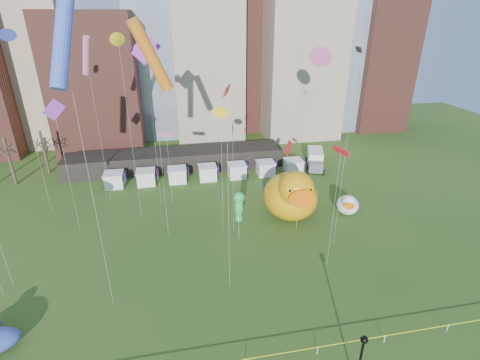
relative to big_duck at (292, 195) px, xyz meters
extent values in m
cube|color=gray|center=(-40.68, 40.70, 17.48)|extent=(14.00, 12.00, 42.00)
cube|color=brown|center=(-28.68, 34.70, 9.48)|extent=(16.00, 14.00, 26.00)
cube|color=#8C9EB2|center=(-16.68, 42.70, 23.98)|extent=(12.00, 12.00, 55.00)
cube|color=gray|center=(-6.68, 38.70, 13.48)|extent=(14.00, 14.00, 34.00)
cube|color=gray|center=(13.32, 36.70, 11.48)|extent=(16.00, 14.00, 30.00)
cube|color=#8C9EB2|center=(23.32, 40.70, 20.48)|extent=(14.00, 12.00, 48.00)
cube|color=brown|center=(33.32, 38.70, 14.48)|extent=(12.00, 12.00, 36.00)
cube|color=black|center=(-14.68, 20.70, -1.92)|extent=(38.00, 6.00, 3.20)
cube|color=white|center=(-24.68, 14.70, -2.42)|extent=(2.80, 2.80, 2.20)
cube|color=red|center=(-22.88, 14.70, -1.92)|extent=(0.08, 1.40, 1.60)
cube|color=white|center=(-19.68, 14.70, -2.42)|extent=(2.80, 2.80, 2.20)
cube|color=red|center=(-17.88, 14.70, -1.92)|extent=(0.08, 1.40, 1.60)
cube|color=white|center=(-14.68, 14.70, -2.42)|extent=(2.80, 2.80, 2.20)
cube|color=red|center=(-12.88, 14.70, -1.92)|extent=(0.08, 1.40, 1.60)
cube|color=white|center=(-9.68, 14.70, -2.42)|extent=(2.80, 2.80, 2.20)
cube|color=red|center=(-7.88, 14.70, -1.92)|extent=(0.08, 1.40, 1.60)
cube|color=white|center=(-4.68, 14.70, -2.42)|extent=(2.80, 2.80, 2.20)
cube|color=red|center=(-2.88, 14.70, -1.92)|extent=(0.08, 1.40, 1.60)
cube|color=white|center=(0.32, 14.70, -2.42)|extent=(2.80, 2.80, 2.20)
cube|color=red|center=(2.12, 14.70, -1.92)|extent=(0.08, 1.40, 1.60)
cube|color=white|center=(5.32, 14.70, -2.42)|extent=(2.80, 2.80, 2.20)
cube|color=red|center=(7.12, 14.70, -1.92)|extent=(0.08, 1.40, 1.60)
cylinder|color=#382B21|center=(-40.68, 18.70, 0.48)|extent=(0.44, 0.44, 8.00)
cylinder|color=#382B21|center=(-36.68, 22.70, 0.23)|extent=(0.44, 0.44, 7.50)
cylinder|color=white|center=(-4.68, -21.30, -3.07)|extent=(0.06, 0.06, 0.90)
cylinder|color=white|center=(1.32, -21.30, -3.07)|extent=(0.06, 0.06, 0.90)
cylinder|color=white|center=(7.32, -21.30, -3.07)|extent=(0.06, 0.06, 0.90)
cube|color=#F0FF0D|center=(-10.68, -21.30, -2.72)|extent=(50.00, 0.02, 0.07)
ellipsoid|color=orange|center=(0.05, 0.58, -0.52)|extent=(7.95, 9.10, 6.01)
ellipsoid|color=orange|center=(0.32, 3.89, -0.68)|extent=(2.11, 1.71, 2.43)
sphere|color=orange|center=(-0.17, -2.09, 1.90)|extent=(4.87, 4.87, 4.52)
cone|color=orange|center=(-0.33, -4.01, 1.74)|extent=(2.64, 2.23, 2.48)
sphere|color=white|center=(-1.51, -3.23, 2.50)|extent=(0.81, 0.81, 0.81)
sphere|color=white|center=(0.96, -3.43, 2.50)|extent=(0.81, 0.81, 0.81)
sphere|color=black|center=(-1.54, -3.61, 2.50)|extent=(0.41, 0.41, 0.41)
sphere|color=black|center=(0.93, -3.82, 2.50)|extent=(0.41, 0.41, 0.41)
ellipsoid|color=white|center=(8.14, -0.26, -2.26)|extent=(4.24, 4.51, 2.52)
ellipsoid|color=white|center=(8.71, 1.02, -2.33)|extent=(1.03, 0.93, 1.02)
sphere|color=white|center=(7.69, -1.29, -1.25)|extent=(2.50, 2.50, 1.90)
cone|color=orange|center=(7.37, -2.03, -1.31)|extent=(1.30, 1.20, 1.04)
sphere|color=white|center=(7.00, -1.56, -1.00)|extent=(0.34, 0.34, 0.34)
sphere|color=white|center=(7.96, -1.98, -1.00)|extent=(0.34, 0.34, 0.34)
sphere|color=black|center=(6.94, -1.71, -1.00)|extent=(0.17, 0.17, 0.17)
sphere|color=black|center=(7.89, -2.13, -1.00)|extent=(0.17, 0.17, 0.17)
cylinder|color=silver|center=(-7.84, -3.67, -1.33)|extent=(0.03, 0.03, 4.39)
ellipsoid|color=green|center=(-7.84, -3.67, 0.87)|extent=(1.07, 0.89, 2.65)
sphere|color=green|center=(-7.84, -3.82, 2.29)|extent=(1.40, 1.40, 1.35)
cone|color=green|center=(-7.84, -4.42, 2.22)|extent=(0.50, 0.86, 0.47)
sphere|color=green|center=(-7.84, -3.62, -0.65)|extent=(0.95, 0.95, 0.95)
cylinder|color=silver|center=(-0.05, -2.67, -1.99)|extent=(0.03, 0.03, 3.06)
ellipsoid|color=#7444CD|center=(-0.05, -2.67, -0.46)|extent=(1.08, 1.00, 2.22)
sphere|color=#7444CD|center=(-0.05, -2.82, 0.73)|extent=(1.48, 1.48, 1.13)
cone|color=#7444CD|center=(-0.05, -3.33, 0.67)|extent=(0.64, 0.81, 0.40)
sphere|color=#7444CD|center=(-0.05, -2.62, -1.73)|extent=(0.79, 0.79, 0.79)
sphere|color=black|center=(-2.96, -24.50, 1.34)|extent=(0.55, 0.55, 0.55)
cone|color=black|center=(-2.96, -24.50, 1.63)|extent=(0.20, 0.20, 0.24)
cube|color=white|center=(10.16, 17.03, -1.87)|extent=(4.10, 5.87, 2.67)
cube|color=#595960|center=(9.09, 13.79, -2.40)|extent=(2.93, 2.59, 1.71)
cylinder|color=black|center=(8.29, 15.62, -3.04)|extent=(0.55, 1.00, 0.96)
cylinder|color=black|center=(10.83, 14.79, -3.04)|extent=(0.55, 1.00, 0.96)
cylinder|color=black|center=(9.43, 19.07, -3.04)|extent=(0.55, 1.00, 0.96)
cylinder|color=black|center=(11.96, 18.24, -3.04)|extent=(0.55, 1.00, 0.96)
cylinder|color=silver|center=(-10.38, -11.94, 6.37)|extent=(0.02, 0.02, 19.80)
cube|color=red|center=(-10.38, -11.94, 16.27)|extent=(0.99, 2.14, 0.67)
cylinder|color=silver|center=(-24.83, 10.18, 6.72)|extent=(0.02, 0.02, 20.49)
cylinder|color=pink|center=(-24.83, 10.18, 16.97)|extent=(2.28, 2.91, 4.96)
cylinder|color=silver|center=(-8.12, -1.49, 3.19)|extent=(0.02, 0.02, 13.44)
cube|color=black|center=(-8.12, -1.49, 9.91)|extent=(0.21, 1.64, 1.65)
cylinder|color=silver|center=(-9.57, -2.14, 4.27)|extent=(0.02, 0.02, 15.60)
cone|color=yellow|center=(-9.57, -2.14, 12.07)|extent=(1.18, 0.84, 1.30)
cylinder|color=silver|center=(-21.74, -12.32, 8.34)|extent=(0.02, 0.02, 23.73)
cylinder|color=blue|center=(-21.74, -12.32, 20.20)|extent=(2.52, 4.03, 6.63)
cylinder|color=silver|center=(-27.60, 2.18, 4.31)|extent=(0.02, 0.02, 15.66)
cube|color=purple|center=(-27.60, 2.18, 12.14)|extent=(2.35, 0.81, 2.47)
cylinder|color=silver|center=(0.66, 4.39, 0.73)|extent=(0.02, 0.02, 8.50)
cube|color=red|center=(0.66, 4.39, 4.98)|extent=(1.78, 1.64, 2.39)
cylinder|color=silver|center=(7.37, 11.72, 6.28)|extent=(0.02, 0.02, 19.61)
cone|color=pink|center=(7.37, 11.72, 16.08)|extent=(1.71, 2.58, 2.78)
cylinder|color=silver|center=(3.28, -6.79, 7.59)|extent=(0.02, 0.02, 22.23)
cube|color=black|center=(3.28, -6.79, 18.71)|extent=(0.63, 1.67, 0.52)
cylinder|color=silver|center=(-19.99, 3.98, 7.86)|extent=(0.02, 0.02, 22.77)
cone|color=yellow|center=(-19.99, 3.98, 19.25)|extent=(1.12, 1.18, 1.44)
cylinder|color=silver|center=(-32.22, 7.17, 8.07)|extent=(0.02, 0.02, 23.19)
cone|color=blue|center=(-32.22, 7.17, 19.66)|extent=(1.02, 1.17, 1.38)
cylinder|color=silver|center=(-16.39, -1.36, 7.20)|extent=(0.02, 0.02, 21.44)
cylinder|color=orange|center=(-16.39, -1.36, 17.92)|extent=(4.42, 3.13, 7.38)
cylinder|color=silver|center=(-17.35, 7.51, 7.19)|extent=(0.02, 0.02, 21.43)
cube|color=purple|center=(-17.35, 7.51, 17.90)|extent=(3.84, 0.17, 3.84)
cylinder|color=silver|center=(0.75, -10.66, 3.21)|extent=(0.02, 0.02, 13.47)
cube|color=red|center=(0.75, -10.66, 9.95)|extent=(0.89, 2.15, 0.67)
cylinder|color=silver|center=(-15.71, 6.83, 1.80)|extent=(0.02, 0.02, 10.65)
cube|color=pink|center=(-15.71, 6.83, 7.13)|extent=(2.40, 1.42, 0.77)
camera|label=1|loc=(-14.81, -40.52, 21.83)|focal=27.00mm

